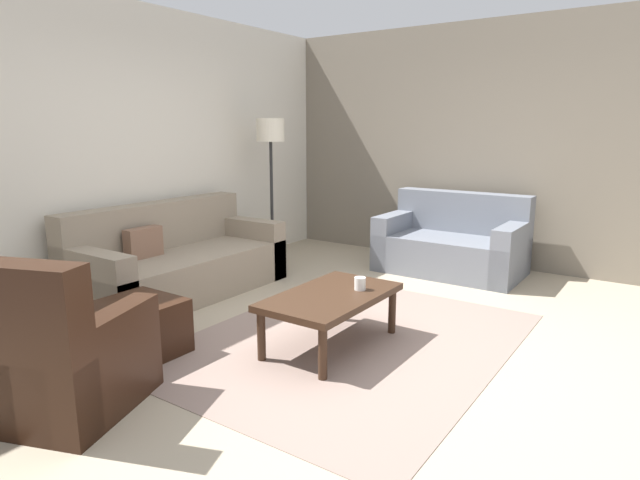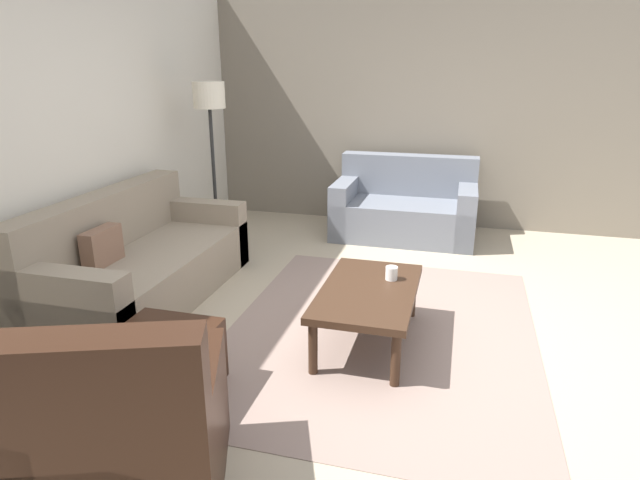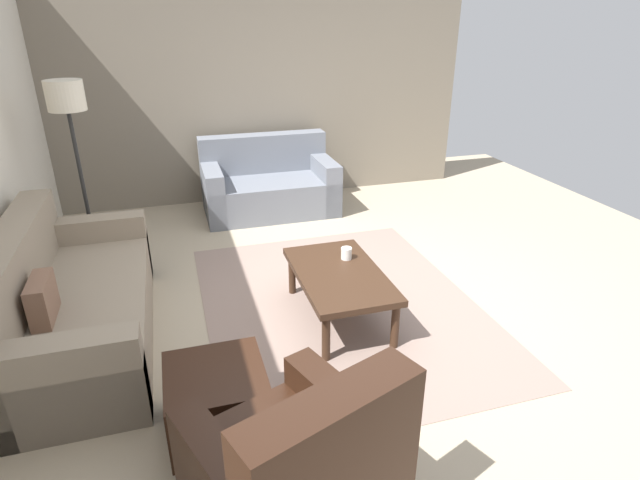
% 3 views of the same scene
% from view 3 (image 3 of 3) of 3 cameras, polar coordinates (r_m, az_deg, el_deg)
% --- Properties ---
extents(ground_plane, '(8.00, 8.00, 0.00)m').
position_cam_3_polar(ground_plane, '(4.30, 2.32, -7.35)').
color(ground_plane, tan).
extents(stone_feature_panel, '(0.12, 5.20, 2.80)m').
position_cam_3_polar(stone_feature_panel, '(6.63, -6.23, 16.66)').
color(stone_feature_panel, slate).
rests_on(stone_feature_panel, ground_plane).
extents(area_rug, '(2.84, 2.20, 0.01)m').
position_cam_3_polar(area_rug, '(4.30, 2.33, -7.30)').
color(area_rug, gray).
rests_on(area_rug, ground_plane).
extents(couch_main, '(2.09, 0.95, 0.88)m').
position_cam_3_polar(couch_main, '(4.13, -26.67, -6.87)').
color(couch_main, gray).
rests_on(couch_main, ground_plane).
extents(couch_loveseat, '(0.91, 1.55, 0.88)m').
position_cam_3_polar(couch_loveseat, '(6.31, -5.82, 6.00)').
color(couch_loveseat, slate).
rests_on(couch_loveseat, ground_plane).
extents(ottoman, '(0.56, 0.56, 0.40)m').
position_cam_3_polar(ottoman, '(3.14, -11.39, -17.12)').
color(ottoman, black).
rests_on(ottoman, ground_plane).
extents(coffee_table, '(1.10, 0.64, 0.41)m').
position_cam_3_polar(coffee_table, '(3.97, 2.16, -4.23)').
color(coffee_table, '#382316').
rests_on(coffee_table, ground_plane).
extents(cup, '(0.09, 0.09, 0.10)m').
position_cam_3_polar(cup, '(4.14, 2.96, -1.49)').
color(cup, white).
rests_on(cup, coffee_table).
extents(lamp_standing, '(0.32, 0.32, 1.71)m').
position_cam_3_polar(lamp_standing, '(5.13, -26.17, 12.35)').
color(lamp_standing, black).
rests_on(lamp_standing, ground_plane).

